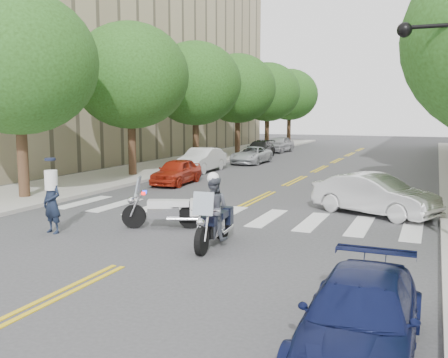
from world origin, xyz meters
The scene contains 19 objects.
ground centered at (0.00, 0.00, 0.00)m, with size 140.00×140.00×0.00m, color #38383A.
sidewalk_left centered at (-9.50, 22.00, 0.07)m, with size 5.00×60.00×0.15m, color #9E9991.
building_left centered at (-26.00, 26.00, 12.00)m, with size 26.00×44.00×24.00m, color tan.
tree_l_0 centered at (-8.80, 6.00, 5.55)m, with size 6.40×6.40×8.45m.
tree_l_1 centered at (-8.80, 14.00, 5.55)m, with size 6.40×6.40×8.45m.
tree_l_2 centered at (-8.80, 22.00, 5.55)m, with size 6.40×6.40×8.45m.
tree_l_3 centered at (-8.80, 30.00, 5.55)m, with size 6.40×6.40×8.45m.
tree_l_4 centered at (-8.80, 38.00, 5.55)m, with size 6.40×6.40×8.45m.
tree_l_5 centered at (-8.80, 46.00, 5.55)m, with size 6.40×6.40×8.45m.
motorcycle_police centered at (1.31, 2.58, 0.90)m, with size 0.89×2.49×2.02m.
motorcycle_parked centered at (-0.82, 3.92, 0.56)m, with size 2.39×1.29×1.62m.
officer_standing centered at (-3.73, 2.00, 0.91)m, with size 0.66×0.44×1.82m, color black.
convertible centered at (4.84, 8.50, 0.72)m, with size 1.53×4.40×1.45m, color silver.
sedan_blue centered at (5.84, -2.23, 0.60)m, with size 1.67×4.12×1.19m, color #0E153E.
parked_car_a centered at (-5.20, 12.49, 0.64)m, with size 1.51×3.75×1.28m, color #A42311.
parked_car_b centered at (-6.30, 17.71, 0.72)m, with size 1.53×4.37×1.44m, color silver.
parked_car_c centered at (-5.20, 23.50, 0.60)m, with size 1.98×4.29×1.19m, color #B5B9BE.
parked_car_d centered at (-6.30, 28.50, 0.65)m, with size 1.82×4.49×1.30m, color black.
parked_car_e centered at (-6.30, 34.00, 0.72)m, with size 1.71×4.25×1.45m, color #A5A5AB.
Camera 1 is at (6.73, -9.47, 3.60)m, focal length 40.00 mm.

